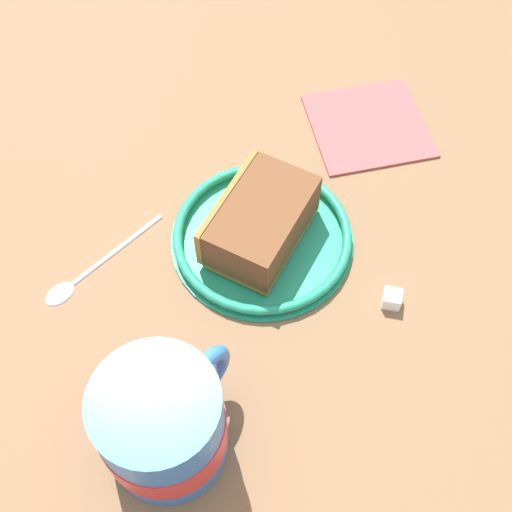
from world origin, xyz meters
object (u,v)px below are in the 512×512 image
object	(u,v)px
small_plate	(262,237)
teaspoon	(81,276)
tea_mug	(163,424)
folded_napkin	(369,125)
sugar_cube	(392,299)
cake_slice	(260,222)

from	to	relation	value
small_plate	teaspoon	size ratio (longest dim) A/B	1.47
tea_mug	folded_napkin	size ratio (longest dim) A/B	0.91
teaspoon	sugar_cube	distance (cm)	28.84
small_plate	cake_slice	world-z (taller)	cake_slice
tea_mug	sugar_cube	world-z (taller)	tea_mug
small_plate	tea_mug	world-z (taller)	tea_mug
teaspoon	folded_napkin	xyz separation A→B (cm)	(-31.37, -13.66, -0.05)
tea_mug	teaspoon	size ratio (longest dim) A/B	0.92
cake_slice	teaspoon	xyz separation A→B (cm)	(17.21, 1.17, -2.82)
small_plate	folded_napkin	xyz separation A→B (cm)	(-13.95, -12.66, -0.47)
cake_slice	sugar_cube	distance (cm)	13.96
cake_slice	tea_mug	world-z (taller)	tea_mug
small_plate	teaspoon	xyz separation A→B (cm)	(17.42, 1.00, -0.42)
small_plate	tea_mug	distance (cm)	21.53
tea_mug	folded_napkin	xyz separation A→B (cm)	(-24.80, -30.72, -4.90)
cake_slice	sugar_cube	xyz separation A→B (cm)	(-10.60, 8.77, -2.36)
teaspoon	small_plate	bearing A→B (deg)	-176.70
tea_mug	folded_napkin	world-z (taller)	tea_mug
folded_napkin	sugar_cube	distance (cm)	21.57
teaspoon	sugar_cube	xyz separation A→B (cm)	(-27.81, 7.60, 0.46)
cake_slice	sugar_cube	world-z (taller)	cake_slice
small_plate	cake_slice	xyz separation A→B (cm)	(0.21, -0.16, 2.40)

